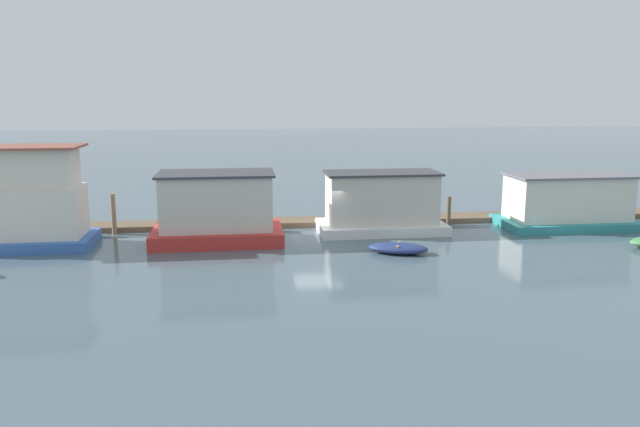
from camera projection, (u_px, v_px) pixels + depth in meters
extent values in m
plane|color=#475B66|center=(318.00, 236.00, 33.06)|extent=(200.00, 200.00, 0.00)
cube|color=brown|center=(311.00, 222.00, 35.93)|extent=(42.40, 1.85, 0.30)
cube|color=#3866B7|center=(16.00, 242.00, 30.54)|extent=(7.37, 3.53, 0.52)
cube|color=silver|center=(13.00, 212.00, 30.26)|extent=(6.49, 2.66, 2.46)
cube|color=silver|center=(9.00, 168.00, 29.85)|extent=(6.05, 2.22, 1.87)
cube|color=brown|center=(7.00, 147.00, 29.66)|extent=(6.79, 2.96, 0.12)
cube|color=red|center=(218.00, 235.00, 31.81)|extent=(6.54, 4.13, 0.68)
cube|color=beige|center=(217.00, 202.00, 31.48)|extent=(5.49, 3.08, 2.74)
cube|color=#38383D|center=(216.00, 174.00, 31.21)|extent=(5.79, 3.38, 0.12)
cube|color=white|center=(381.00, 227.00, 34.03)|extent=(6.84, 3.52, 0.51)
cube|color=beige|center=(382.00, 198.00, 33.73)|extent=(5.83, 2.51, 2.65)
cube|color=#38383D|center=(382.00, 173.00, 33.47)|extent=(6.13, 2.81, 0.12)
cube|color=teal|center=(566.00, 223.00, 35.32)|extent=(7.45, 4.05, 0.46)
cube|color=silver|center=(567.00, 198.00, 35.05)|extent=(6.40, 2.99, 2.42)
cube|color=slate|center=(569.00, 175.00, 34.81)|extent=(6.70, 3.29, 0.12)
ellipsoid|color=navy|center=(398.00, 248.00, 29.41)|extent=(3.09, 2.19, 0.50)
cube|color=#997F60|center=(398.00, 245.00, 29.38)|extent=(0.52, 1.09, 0.08)
cylinder|color=brown|center=(449.00, 211.00, 35.64)|extent=(0.25, 0.25, 1.66)
cylinder|color=#846B4C|center=(60.00, 216.00, 32.91)|extent=(0.23, 0.23, 2.09)
cylinder|color=#846B4C|center=(113.00, 214.00, 33.25)|extent=(0.26, 0.26, 2.19)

